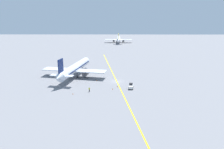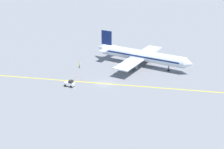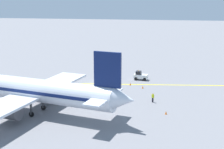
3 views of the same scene
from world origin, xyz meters
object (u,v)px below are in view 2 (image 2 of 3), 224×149
Objects in this scene: traffic_cone_mid_apron at (76,77)px; traffic_cone_by_wingtip at (80,61)px; airplane_at_gate at (141,56)px; traffic_cone_far_edge at (114,73)px; baggage_tug_white at (70,84)px; traffic_cone_near_nose at (82,80)px; ground_crew_worker at (79,65)px.

traffic_cone_mid_apron and traffic_cone_by_wingtip have the same top height.
airplane_at_gate reaches higher than traffic_cone_far_edge.
traffic_cone_far_edge is (-13.30, 9.33, -0.63)m from baggage_tug_white.
traffic_cone_by_wingtip is (-13.75, -4.83, 0.00)m from traffic_cone_mid_apron.
ground_crew_worker is at bearing -152.83° from traffic_cone_near_nose.
traffic_cone_mid_apron is at bearing -123.54° from traffic_cone_near_nose.
baggage_tug_white is 5.18m from traffic_cone_near_nose.
baggage_tug_white is 5.74× the size of traffic_cone_far_edge.
baggage_tug_white reaches higher than traffic_cone_by_wingtip.
traffic_cone_near_nose and traffic_cone_far_edge have the same top height.
airplane_at_gate is 23.36m from traffic_cone_near_nose.
ground_crew_worker is 13.00m from traffic_cone_far_edge.
traffic_cone_mid_apron is 12.35m from traffic_cone_far_edge.
traffic_cone_mid_apron and traffic_cone_far_edge have the same top height.
traffic_cone_by_wingtip is at bearing -163.85° from baggage_tug_white.
airplane_at_gate reaches higher than traffic_cone_by_wingtip.
traffic_cone_near_nose is at bearing 56.46° from traffic_cone_mid_apron.
traffic_cone_mid_apron is 1.00× the size of traffic_cone_far_edge.
ground_crew_worker is 8.67m from traffic_cone_mid_apron.
ground_crew_worker is 11.38m from traffic_cone_near_nose.
traffic_cone_mid_apron is (16.62, -16.67, -3.43)m from airplane_at_gate.
baggage_tug_white reaches higher than traffic_cone_far_edge.
airplane_at_gate is 64.23× the size of traffic_cone_near_nose.
traffic_cone_mid_apron is (-6.68, -1.09, -0.63)m from baggage_tug_white.
airplane_at_gate reaches higher than baggage_tug_white.
traffic_cone_by_wingtip is 16.83m from traffic_cone_far_edge.
traffic_cone_mid_apron is at bearing 19.34° from traffic_cone_by_wingtip.
airplane_at_gate is 64.23× the size of traffic_cone_by_wingtip.
baggage_tug_white is (23.30, -15.58, -2.81)m from airplane_at_gate.
baggage_tug_white is 6.80m from traffic_cone_mid_apron.
ground_crew_worker is (8.33, -19.12, -2.80)m from airplane_at_gate.
traffic_cone_mid_apron is 1.00× the size of traffic_cone_by_wingtip.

